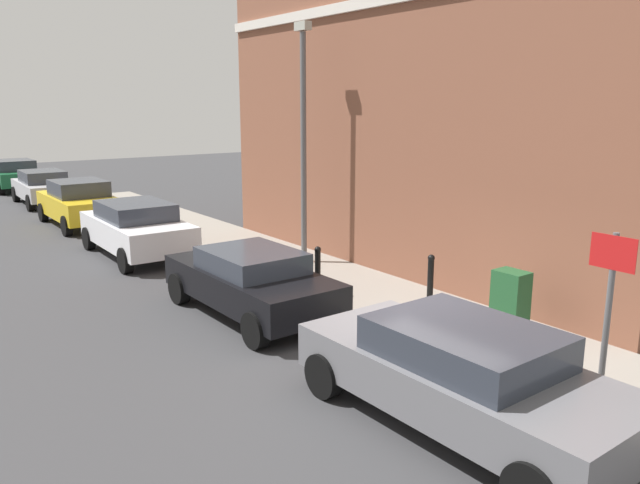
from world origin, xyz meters
The scene contains 14 objects.
ground centered at (0.00, 0.00, 0.00)m, with size 80.00×80.00×0.00m, color #38383A.
sidewalk centered at (1.93, 6.00, 0.07)m, with size 2.54×30.00×0.15m, color gray.
corner_building centered at (6.79, 4.32, 4.62)m, with size 7.28×12.63×9.24m.
car_grey centered at (-0.61, -1.67, 0.73)m, with size 2.02×4.47×1.36m.
car_black centered at (-0.59, 3.59, 0.70)m, with size 1.87×4.12×1.31m.
car_white centered at (-0.63, 9.57, 0.77)m, with size 1.97×4.21×1.46m.
car_yellow centered at (-0.63, 14.88, 0.78)m, with size 1.92×4.11×1.52m.
car_silver centered at (-0.56, 20.33, 0.73)m, with size 1.86×4.01×1.39m.
car_green centered at (-0.62, 25.79, 0.75)m, with size 1.96×4.19×1.44m.
utility_cabinet centered at (2.16, -0.31, 0.68)m, with size 0.46×0.61×1.15m.
bollard_near_cabinet centered at (2.26, 1.61, 0.70)m, with size 0.14×0.14×1.04m.
bollard_far_kerb centered at (0.91, 3.47, 0.70)m, with size 0.14×0.14×1.04m.
street_sign centered at (1.14, -2.53, 1.66)m, with size 0.08×0.60×2.30m.
lamppost centered at (2.30, 5.94, 3.30)m, with size 0.20×0.44×5.72m.
Camera 1 is at (-6.31, -6.43, 4.03)m, focal length 34.81 mm.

